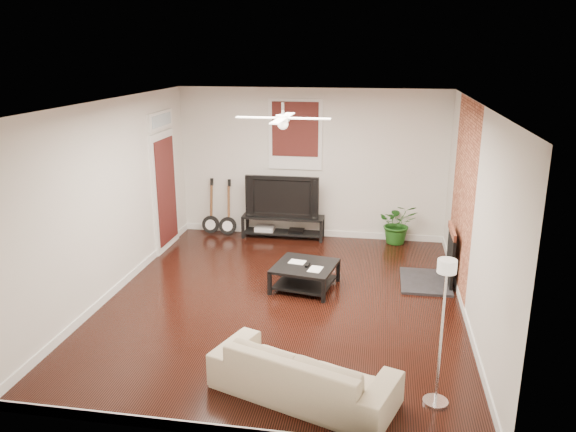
# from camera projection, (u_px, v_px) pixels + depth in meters

# --- Properties ---
(room) EXTENTS (5.01, 6.01, 2.81)m
(room) POSITION_uv_depth(u_px,v_px,m) (283.00, 207.00, 7.65)
(room) COLOR black
(room) RESTS_ON ground
(brick_accent) EXTENTS (0.02, 2.20, 2.80)m
(brick_accent) POSITION_uv_depth(u_px,v_px,m) (463.00, 196.00, 8.19)
(brick_accent) COLOR brown
(brick_accent) RESTS_ON floor
(fireplace) EXTENTS (0.80, 1.10, 0.92)m
(fireplace) POSITION_uv_depth(u_px,v_px,m) (437.00, 255.00, 8.51)
(fireplace) COLOR black
(fireplace) RESTS_ON floor
(window_back) EXTENTS (1.00, 0.06, 1.30)m
(window_back) POSITION_uv_depth(u_px,v_px,m) (295.00, 135.00, 10.35)
(window_back) COLOR #3D1510
(window_back) RESTS_ON wall_back
(door_left) EXTENTS (0.08, 1.00, 2.50)m
(door_left) POSITION_uv_depth(u_px,v_px,m) (165.00, 180.00, 9.88)
(door_left) COLOR white
(door_left) RESTS_ON wall_left
(tv_stand) EXTENTS (1.54, 0.41, 0.43)m
(tv_stand) POSITION_uv_depth(u_px,v_px,m) (283.00, 227.00, 10.69)
(tv_stand) COLOR black
(tv_stand) RESTS_ON floor
(tv) EXTENTS (1.38, 0.18, 0.79)m
(tv) POSITION_uv_depth(u_px,v_px,m) (283.00, 195.00, 10.54)
(tv) COLOR black
(tv) RESTS_ON tv_stand
(coffee_table) EXTENTS (1.01, 1.01, 0.37)m
(coffee_table) POSITION_uv_depth(u_px,v_px,m) (305.00, 276.00, 8.44)
(coffee_table) COLOR black
(coffee_table) RESTS_ON floor
(sofa) EXTENTS (2.06, 1.35, 0.56)m
(sofa) POSITION_uv_depth(u_px,v_px,m) (303.00, 372.00, 5.76)
(sofa) COLOR #C8AF96
(sofa) RESTS_ON floor
(floor_lamp) EXTENTS (0.33, 0.33, 1.57)m
(floor_lamp) POSITION_uv_depth(u_px,v_px,m) (441.00, 334.00, 5.49)
(floor_lamp) COLOR silver
(floor_lamp) RESTS_ON floor
(potted_plant) EXTENTS (0.76, 0.68, 0.77)m
(potted_plant) POSITION_uv_depth(u_px,v_px,m) (398.00, 223.00, 10.34)
(potted_plant) COLOR #1E5618
(potted_plant) RESTS_ON floor
(guitar_left) EXTENTS (0.35, 0.26, 1.09)m
(guitar_left) POSITION_uv_depth(u_px,v_px,m) (210.00, 207.00, 10.80)
(guitar_left) COLOR black
(guitar_left) RESTS_ON floor
(guitar_right) EXTENTS (0.37, 0.29, 1.09)m
(guitar_right) POSITION_uv_depth(u_px,v_px,m) (227.00, 208.00, 10.71)
(guitar_right) COLOR black
(guitar_right) RESTS_ON floor
(ceiling_fan) EXTENTS (1.24, 1.24, 0.32)m
(ceiling_fan) POSITION_uv_depth(u_px,v_px,m) (283.00, 118.00, 7.31)
(ceiling_fan) COLOR white
(ceiling_fan) RESTS_ON ceiling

